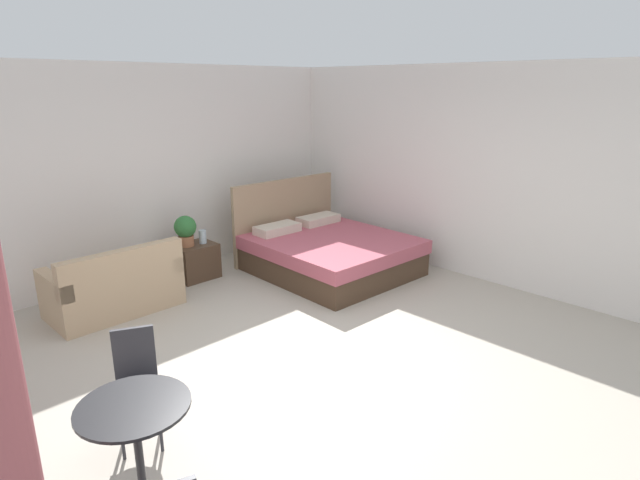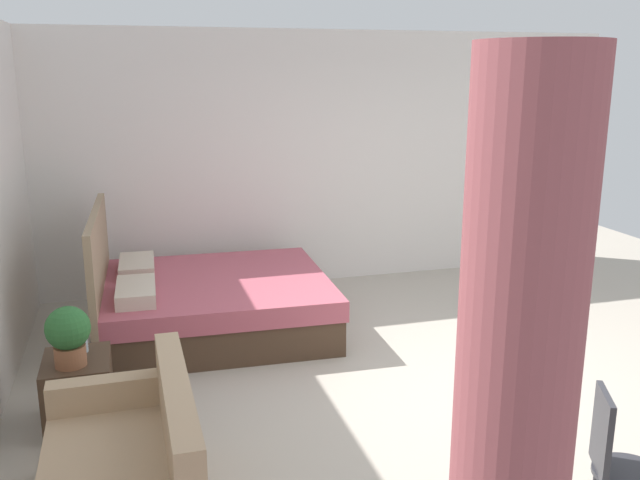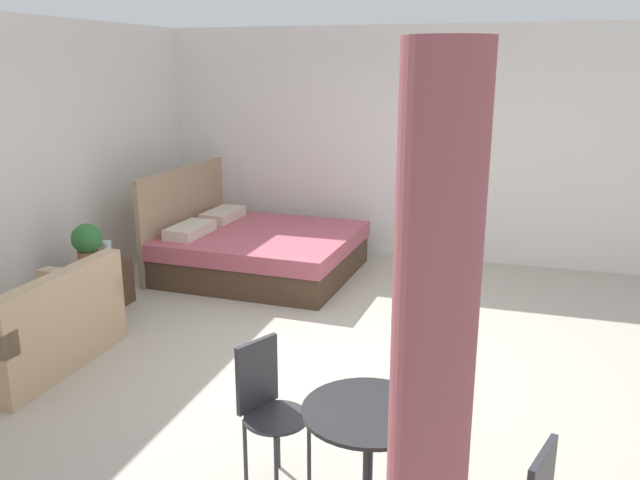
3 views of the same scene
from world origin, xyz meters
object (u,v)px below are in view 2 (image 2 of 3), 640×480
bed (208,302)px  vase (80,340)px  cafe_chair_near_window (616,459)px  nightstand (79,391)px  potted_plant (68,333)px

bed → vase: 1.73m
bed → vase: bed is taller
bed → cafe_chair_near_window: 3.90m
nightstand → vase: 0.35m
potted_plant → cafe_chair_near_window: (-2.00, -2.65, -0.18)m
nightstand → cafe_chair_near_window: size_ratio=0.63×
nightstand → vase: size_ratio=2.99×
bed → potted_plant: 1.96m
vase → cafe_chair_near_window: (-2.22, -2.60, -0.05)m
nightstand → vase: (0.12, -0.03, 0.33)m
bed → vase: bearing=142.6°
nightstand → bed: bearing=-35.8°
potted_plant → cafe_chair_near_window: potted_plant is taller
nightstand → vase: bearing=-13.7°
bed → vase: (-1.35, 1.03, 0.28)m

